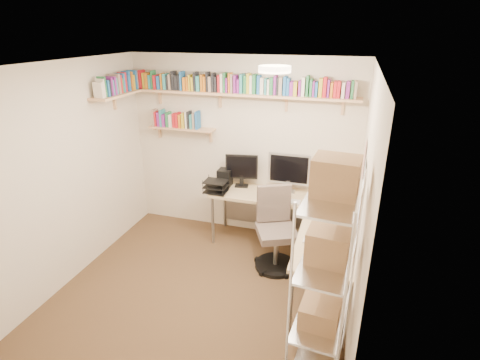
% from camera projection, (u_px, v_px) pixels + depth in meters
% --- Properties ---
extents(ground, '(3.20, 3.20, 0.00)m').
position_uv_depth(ground, '(205.00, 288.00, 4.35)').
color(ground, '#432C1C').
rests_on(ground, ground).
extents(room_shell, '(3.24, 3.04, 2.52)m').
position_uv_depth(room_shell, '(200.00, 163.00, 3.77)').
color(room_shell, beige).
rests_on(room_shell, ground).
extents(wall_shelves, '(3.12, 1.09, 0.80)m').
position_uv_depth(wall_shelves, '(206.00, 93.00, 4.85)').
color(wall_shelves, '#DDB27C').
rests_on(wall_shelves, ground).
extents(corner_desk, '(1.99, 1.94, 1.29)m').
position_uv_depth(corner_desk, '(282.00, 204.00, 4.74)').
color(corner_desk, '#DBB88E').
rests_on(corner_desk, ground).
extents(office_chair, '(0.61, 0.61, 1.04)m').
position_uv_depth(office_chair, '(275.00, 235.00, 4.63)').
color(office_chair, black).
rests_on(office_chair, ground).
extents(wire_rack, '(0.45, 0.81, 2.00)m').
position_uv_depth(wire_rack, '(327.00, 254.00, 2.79)').
color(wire_rack, silver).
rests_on(wire_rack, ground).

